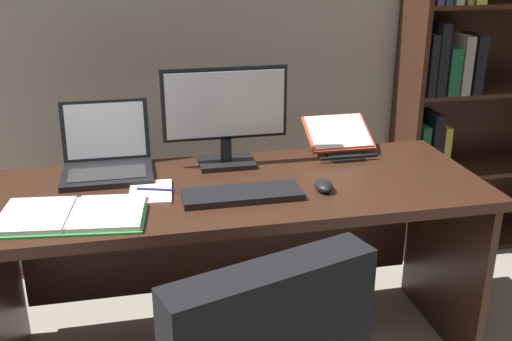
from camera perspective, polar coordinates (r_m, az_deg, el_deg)
wall_back at (r=3.02m, az=-5.07°, el=14.32°), size 4.66×0.12×2.51m
desk at (r=2.38m, az=-2.03°, el=-5.22°), size 1.84×0.70×0.76m
bookshelf at (r=3.26m, az=19.73°, el=11.48°), size 0.87×0.31×2.20m
monitor at (r=2.36m, az=-2.95°, el=5.17°), size 0.50×0.16×0.40m
laptop at (r=2.39m, az=-14.02°, el=1.04°), size 0.34×0.31×0.26m
keyboard at (r=2.11m, az=-1.34°, el=-2.30°), size 0.42×0.15×0.02m
computer_mouse at (r=2.17m, az=6.45°, el=-1.44°), size 0.06×0.10×0.04m
reading_stand_with_book at (r=2.57m, az=7.95°, el=3.20°), size 0.28×0.26×0.13m
open_binder at (r=2.04m, az=-17.10°, el=-4.08°), size 0.50×0.33×0.02m
notepad at (r=2.18m, az=-10.02°, el=-2.04°), size 0.17×0.22×0.01m
pen at (r=2.17m, az=-9.51°, el=-1.78°), size 0.14×0.05×0.01m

